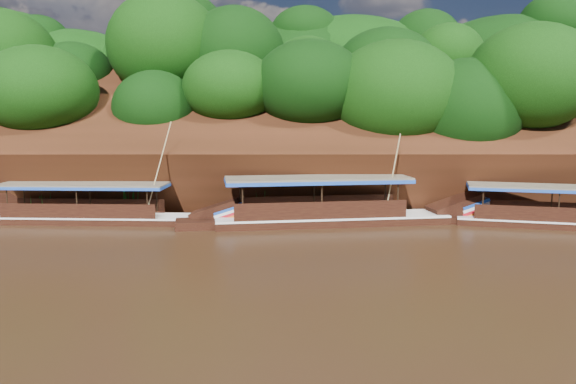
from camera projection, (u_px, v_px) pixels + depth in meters
name	position (u px, v px, depth m)	size (l,w,h in m)	color
ground	(401.00, 259.00, 23.19)	(160.00, 160.00, 0.00)	black
riverbank	(344.00, 164.00, 45.43)	(120.00, 30.06, 19.40)	black
boat_1	(346.00, 213.00, 30.45)	(15.07, 4.23, 5.39)	black
boat_2	(110.00, 214.00, 30.70)	(13.88, 2.70, 5.93)	black
reeds	(321.00, 202.00, 32.42)	(50.10, 2.54, 2.14)	#185715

